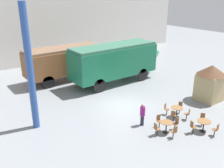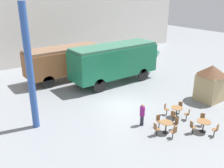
# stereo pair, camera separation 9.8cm
# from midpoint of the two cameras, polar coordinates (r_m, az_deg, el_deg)

# --- Properties ---
(ground_plane) EXTENTS (80.00, 80.00, 0.00)m
(ground_plane) POSITION_cam_midpoint_polar(r_m,az_deg,el_deg) (19.68, 2.04, -5.08)
(ground_plane) COLOR gray
(backdrop_wall) EXTENTS (44.00, 0.15, 9.00)m
(backdrop_wall) POSITION_cam_midpoint_polar(r_m,az_deg,el_deg) (31.52, -15.96, 12.53)
(backdrop_wall) COLOR silver
(backdrop_wall) RESTS_ON ground_plane
(passenger_coach_wooden) EXTENTS (7.57, 2.75, 3.31)m
(passenger_coach_wooden) POSITION_cam_midpoint_polar(r_m,az_deg,el_deg) (25.30, -11.15, 5.31)
(passenger_coach_wooden) COLOR brown
(passenger_coach_wooden) RESTS_ON ground_plane
(streamlined_locomotive) EXTENTS (10.59, 2.80, 3.74)m
(streamlined_locomotive) POSITION_cam_midpoint_polar(r_m,az_deg,el_deg) (24.45, 1.83, 5.71)
(streamlined_locomotive) COLOR #196B47
(streamlined_locomotive) RESTS_ON ground_plane
(cafe_table_near) EXTENTS (0.83, 0.83, 0.76)m
(cafe_table_near) POSITION_cam_midpoint_polar(r_m,az_deg,el_deg) (18.37, 14.46, -5.70)
(cafe_table_near) COLOR black
(cafe_table_near) RESTS_ON ground_plane
(cafe_table_mid) EXTENTS (0.80, 0.80, 0.75)m
(cafe_table_mid) POSITION_cam_midpoint_polar(r_m,az_deg,el_deg) (16.35, 12.17, -9.04)
(cafe_table_mid) COLOR black
(cafe_table_mid) RESTS_ON ground_plane
(cafe_table_far) EXTENTS (0.87, 0.87, 0.75)m
(cafe_table_far) POSITION_cam_midpoint_polar(r_m,az_deg,el_deg) (17.11, 20.10, -8.41)
(cafe_table_far) COLOR black
(cafe_table_far) RESTS_ON ground_plane
(cafe_chair_0) EXTENTS (0.38, 0.40, 0.87)m
(cafe_chair_0) POSITION_cam_midpoint_polar(r_m,az_deg,el_deg) (18.24, 16.82, -6.43)
(cafe_chair_0) COLOR black
(cafe_chair_0) RESTS_ON ground_plane
(cafe_chair_1) EXTENTS (0.40, 0.38, 0.87)m
(cafe_chair_1) POSITION_cam_midpoint_polar(r_m,az_deg,el_deg) (19.09, 15.13, -4.99)
(cafe_chair_1) COLOR black
(cafe_chair_1) RESTS_ON ground_plane
(cafe_chair_2) EXTENTS (0.38, 0.40, 0.87)m
(cafe_chair_2) POSITION_cam_midpoint_polar(r_m,az_deg,el_deg) (18.60, 12.11, -5.43)
(cafe_chair_2) COLOR black
(cafe_chair_2) RESTS_ON ground_plane
(cafe_chair_3) EXTENTS (0.40, 0.38, 0.87)m
(cafe_chair_3) POSITION_cam_midpoint_polar(r_m,az_deg,el_deg) (17.72, 13.69, -6.94)
(cafe_chair_3) COLOR black
(cafe_chair_3) RESTS_ON ground_plane
(cafe_chair_4) EXTENTS (0.36, 0.38, 0.87)m
(cafe_chair_4) POSITION_cam_midpoint_polar(r_m,az_deg,el_deg) (15.88, 13.89, -10.42)
(cafe_chair_4) COLOR black
(cafe_chair_4) RESTS_ON ground_plane
(cafe_chair_5) EXTENTS (0.38, 0.36, 0.87)m
(cafe_chair_5) POSITION_cam_midpoint_polar(r_m,az_deg,el_deg) (16.82, 14.24, -8.57)
(cafe_chair_5) COLOR black
(cafe_chair_5) RESTS_ON ground_plane
(cafe_chair_6) EXTENTS (0.36, 0.38, 0.87)m
(cafe_chair_6) POSITION_cam_midpoint_polar(r_m,az_deg,el_deg) (16.90, 10.53, -8.11)
(cafe_chair_6) COLOR black
(cafe_chair_6) RESTS_ON ground_plane
(cafe_chair_7) EXTENTS (0.38, 0.36, 0.87)m
(cafe_chair_7) POSITION_cam_midpoint_polar(r_m,az_deg,el_deg) (15.95, 9.94, -9.93)
(cafe_chair_7) COLOR black
(cafe_chair_7) RESTS_ON ground_plane
(cafe_chair_8) EXTENTS (0.39, 0.38, 0.87)m
(cafe_chair_8) POSITION_cam_midpoint_polar(r_m,az_deg,el_deg) (16.72, 17.79, -9.16)
(cafe_chair_8) COLOR black
(cafe_chair_8) RESTS_ON ground_plane
(cafe_chair_9) EXTENTS (0.36, 0.37, 0.87)m
(cafe_chair_9) POSITION_cam_midpoint_polar(r_m,az_deg,el_deg) (16.91, 22.56, -9.46)
(cafe_chair_9) COLOR black
(cafe_chair_9) RESTS_ON ground_plane
(cafe_chair_10) EXTENTS (0.41, 0.40, 0.87)m
(cafe_chair_10) POSITION_cam_midpoint_polar(r_m,az_deg,el_deg) (17.86, 19.85, -7.41)
(cafe_chair_10) COLOR black
(cafe_chair_10) RESTS_ON ground_plane
(visitor_person) EXTENTS (0.34, 0.34, 1.58)m
(visitor_person) POSITION_cam_midpoint_polar(r_m,az_deg,el_deg) (16.79, 6.81, -6.76)
(visitor_person) COLOR #262633
(visitor_person) RESTS_ON ground_plane
(ticket_kiosk) EXTENTS (2.34, 2.34, 3.00)m
(ticket_kiosk) POSITION_cam_midpoint_polar(r_m,az_deg,el_deg) (21.61, 21.45, 0.64)
(ticket_kiosk) COLOR tan
(ticket_kiosk) RESTS_ON ground_plane
(support_pillar) EXTENTS (0.44, 0.44, 8.00)m
(support_pillar) POSITION_cam_midpoint_polar(r_m,az_deg,el_deg) (16.11, -18.43, 3.20)
(support_pillar) COLOR #2D519E
(support_pillar) RESTS_ON ground_plane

